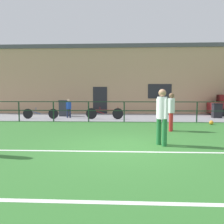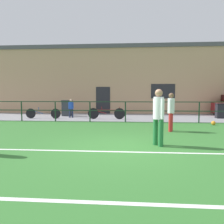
{
  "view_description": "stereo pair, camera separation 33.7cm",
  "coord_description": "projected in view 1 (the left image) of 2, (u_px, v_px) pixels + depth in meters",
  "views": [
    {
      "loc": [
        -0.09,
        -6.53,
        1.59
      ],
      "look_at": [
        -0.58,
        3.84,
        0.74
      ],
      "focal_mm": 36.13,
      "sensor_mm": 36.0,
      "label": 1
    },
    {
      "loc": [
        0.25,
        -6.51,
        1.59
      ],
      "look_at": [
        -0.58,
        3.84,
        0.74
      ],
      "focal_mm": 36.13,
      "sensor_mm": 36.0,
      "label": 2
    }
  ],
  "objects": [
    {
      "name": "ground",
      "position": [
        125.0,
        148.0,
        6.63
      ],
      "size": [
        60.0,
        44.0,
        0.04
      ],
      "primitive_type": "cube",
      "color": "#33702D"
    },
    {
      "name": "field_line_touchline",
      "position": [
        126.0,
        152.0,
        6.16
      ],
      "size": [
        36.0,
        0.11,
        0.0
      ],
      "primitive_type": "cube",
      "color": "white",
      "rests_on": "ground"
    },
    {
      "name": "field_line_hash",
      "position": [
        128.0,
        203.0,
        3.28
      ],
      "size": [
        36.0,
        0.11,
        0.0
      ],
      "primitive_type": "cube",
      "color": "white",
      "rests_on": "ground"
    },
    {
      "name": "pavement_strip",
      "position": [
        124.0,
        117.0,
        15.09
      ],
      "size": [
        48.0,
        5.0,
        0.02
      ],
      "primitive_type": "cube",
      "color": "gray",
      "rests_on": "ground"
    },
    {
      "name": "perimeter_fence",
      "position": [
        124.0,
        109.0,
        12.54
      ],
      "size": [
        36.07,
        0.07,
        1.15
      ],
      "color": "#193823",
      "rests_on": "ground"
    },
    {
      "name": "clubhouse_facade",
      "position": [
        124.0,
        80.0,
        18.55
      ],
      "size": [
        28.0,
        2.56,
        5.38
      ],
      "color": "tan",
      "rests_on": "ground"
    },
    {
      "name": "player_striker",
      "position": [
        162.0,
        114.0,
        6.86
      ],
      "size": [
        0.3,
        0.42,
        1.72
      ],
      "rotation": [
        0.0,
        0.0,
        2.13
      ],
      "color": "#237038",
      "rests_on": "ground"
    },
    {
      "name": "player_winger",
      "position": [
        171.0,
        109.0,
        9.51
      ],
      "size": [
        0.28,
        0.42,
        1.61
      ],
      "rotation": [
        0.0,
        0.0,
        4.38
      ],
      "color": "red",
      "rests_on": "ground"
    },
    {
      "name": "soccer_ball_match",
      "position": [
        211.0,
        123.0,
        11.51
      ],
      "size": [
        0.21,
        0.21,
        0.21
      ],
      "primitive_type": "sphere",
      "color": "orange",
      "rests_on": "ground"
    },
    {
      "name": "spectator_child",
      "position": [
        69.0,
        107.0,
        14.55
      ],
      "size": [
        0.32,
        0.21,
        1.21
      ],
      "rotation": [
        0.0,
        0.0,
        3.41
      ],
      "color": "#232D4C",
      "rests_on": "pavement_strip"
    },
    {
      "name": "bicycle_parked_0",
      "position": [
        104.0,
        113.0,
        13.83
      ],
      "size": [
        2.3,
        0.04,
        0.77
      ],
      "color": "black",
      "rests_on": "pavement_strip"
    },
    {
      "name": "bicycle_parked_1",
      "position": [
        40.0,
        113.0,
        14.02
      ],
      "size": [
        2.23,
        0.04,
        0.72
      ],
      "color": "black",
      "rests_on": "pavement_strip"
    },
    {
      "name": "trash_bin_0",
      "position": [
        217.0,
        110.0,
        14.52
      ],
      "size": [
        0.57,
        0.48,
        0.95
      ],
      "color": "black",
      "rests_on": "pavement_strip"
    },
    {
      "name": "trash_bin_1",
      "position": [
        64.0,
        108.0,
        15.67
      ],
      "size": [
        0.67,
        0.57,
        1.1
      ],
      "color": "#33383D",
      "rests_on": "pavement_strip"
    }
  ]
}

